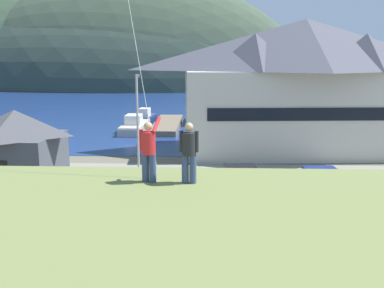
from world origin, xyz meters
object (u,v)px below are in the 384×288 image
(parked_car_front_row_end, at_px, (89,223))
(parked_car_mid_row_near, at_px, (322,181))
(moored_boat_inner_slip, at_px, (145,118))
(person_kite_flyer, at_px, (149,149))
(storage_shed_near_lot, at_px, (17,149))
(parked_car_corner_spot, at_px, (242,178))
(parking_light_pole, at_px, (138,120))
(wharf_dock, at_px, (167,125))
(harbor_lodge, at_px, (304,82))
(parked_car_mid_row_far, at_px, (13,209))
(parked_car_back_row_left, at_px, (294,224))
(moored_boat_wharfside, at_px, (135,126))
(moored_boat_outer_mooring, at_px, (195,118))
(parked_car_lone_by_shed, at_px, (186,224))
(person_companion, at_px, (189,151))
(parked_car_back_row_right, at_px, (132,184))

(parked_car_front_row_end, bearing_deg, parked_car_mid_row_near, 29.88)
(moored_boat_inner_slip, relative_size, person_kite_flyer, 3.26)
(storage_shed_near_lot, relative_size, parked_car_corner_spot, 1.38)
(parking_light_pole, bearing_deg, storage_shed_near_lot, -159.67)
(storage_shed_near_lot, distance_m, wharf_dock, 27.85)
(harbor_lodge, bearing_deg, storage_shed_near_lot, -148.59)
(parked_car_mid_row_far, bearing_deg, parked_car_back_row_left, -6.29)
(parked_car_mid_row_near, distance_m, person_kite_flyer, 18.97)
(moored_boat_wharfside, height_order, moored_boat_outer_mooring, same)
(moored_boat_wharfside, height_order, parked_car_lone_by_shed, moored_boat_wharfside)
(parked_car_front_row_end, bearing_deg, parked_car_lone_by_shed, 0.54)
(wharf_dock, xyz_separation_m, person_companion, (4.72, -42.91, 6.22))
(parked_car_back_row_right, bearing_deg, parked_car_front_row_end, -98.95)
(harbor_lodge, bearing_deg, moored_boat_outer_mooring, 122.61)
(moored_boat_inner_slip, bearing_deg, parked_car_back_row_left, -71.22)
(moored_boat_wharfside, height_order, parked_car_mid_row_far, moored_boat_wharfside)
(wharf_dock, bearing_deg, parked_car_front_row_end, -91.03)
(parked_car_back_row_right, relative_size, person_companion, 2.48)
(wharf_dock, distance_m, parked_car_mid_row_near, 30.03)
(moored_boat_wharfside, bearing_deg, parked_car_mid_row_far, -93.06)
(parked_car_back_row_left, bearing_deg, parked_car_front_row_end, -178.74)
(moored_boat_outer_mooring, bearing_deg, parked_car_front_row_end, -96.10)
(moored_boat_inner_slip, height_order, person_companion, person_companion)
(harbor_lodge, height_order, moored_boat_outer_mooring, harbor_lodge)
(moored_boat_wharfside, distance_m, parked_car_lone_by_shed, 32.43)
(storage_shed_near_lot, bearing_deg, harbor_lodge, 31.41)
(parked_car_mid_row_far, relative_size, parked_car_back_row_left, 0.99)
(storage_shed_near_lot, bearing_deg, parked_car_mid_row_far, -68.99)
(moored_boat_wharfside, bearing_deg, parked_car_corner_spot, -64.42)
(parked_car_back_row_right, height_order, parked_car_corner_spot, same)
(wharf_dock, relative_size, parked_car_back_row_left, 3.23)
(moored_boat_wharfside, bearing_deg, parked_car_back_row_right, -80.71)
(parked_car_lone_by_shed, xyz_separation_m, person_kite_flyer, (-0.62, -7.99, 5.52))
(storage_shed_near_lot, height_order, person_companion, person_companion)
(moored_boat_inner_slip, distance_m, parking_light_pole, 27.15)
(wharf_dock, bearing_deg, parked_car_back_row_right, -89.17)
(storage_shed_near_lot, relative_size, parked_car_lone_by_shed, 1.39)
(parked_car_mid_row_near, xyz_separation_m, person_companion, (-8.05, -15.73, 5.50))
(parking_light_pole, bearing_deg, parked_car_back_row_left, -49.20)
(storage_shed_near_lot, xyz_separation_m, parked_car_lone_by_shed, (11.88, -8.19, -1.84))
(moored_boat_wharfside, bearing_deg, parking_light_pole, -79.54)
(parked_car_back_row_right, xyz_separation_m, parked_car_back_row_left, (9.10, -6.38, 0.00))
(parked_car_mid_row_far, bearing_deg, moored_boat_inner_slip, 86.85)
(parked_car_lone_by_shed, xyz_separation_m, parked_car_back_row_left, (5.33, 0.18, 0.00))
(storage_shed_near_lot, xyz_separation_m, parked_car_back_row_left, (17.21, -8.01, -1.84))
(person_companion, bearing_deg, person_kite_flyer, 175.70)
(parked_car_mid_row_near, bearing_deg, parking_light_pole, 164.88)
(moored_boat_outer_mooring, relative_size, parking_light_pole, 0.93)
(moored_boat_outer_mooring, distance_m, person_companion, 46.99)
(moored_boat_outer_mooring, xyz_separation_m, parking_light_pole, (-3.39, -27.45, 3.79))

